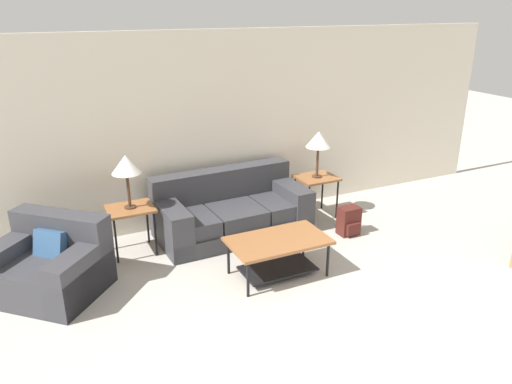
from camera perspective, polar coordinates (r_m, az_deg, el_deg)
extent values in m
cube|color=silver|center=(6.91, -3.44, 7.33)|extent=(8.97, 0.06, 2.60)
cube|color=#38383D|center=(6.69, -2.63, -3.93)|extent=(2.01, 1.02, 0.22)
cube|color=#38383D|center=(6.36, -7.98, -3.40)|extent=(0.67, 0.88, 0.20)
cube|color=#38383D|center=(6.58, -2.58, -2.34)|extent=(0.67, 0.88, 0.20)
cube|color=#38383D|center=(6.87, 2.41, -1.34)|extent=(0.67, 0.88, 0.20)
cube|color=#38383D|center=(6.79, -3.94, 1.07)|extent=(1.99, 0.33, 0.40)
cube|color=#38383D|center=(6.34, -9.65, -3.89)|extent=(0.31, 0.96, 0.58)
cube|color=#38383D|center=(6.98, 3.68, -1.24)|extent=(0.31, 0.96, 0.58)
cube|color=#38383D|center=(5.79, -22.77, -8.85)|extent=(1.42, 1.41, 0.40)
cube|color=#38383D|center=(5.83, -21.39, -4.02)|extent=(1.00, 0.94, 0.40)
cube|color=#38383D|center=(6.02, -26.05, -7.37)|extent=(0.80, 0.84, 0.56)
cube|color=#38383D|center=(5.51, -19.40, -8.99)|extent=(0.80, 0.84, 0.56)
cube|color=#33567F|center=(5.73, -22.49, -5.73)|extent=(0.38, 0.37, 0.36)
cube|color=#935B33|center=(5.58, 2.55, -5.58)|extent=(1.11, 0.65, 0.04)
cylinder|color=black|center=(5.28, -0.92, -9.95)|extent=(0.03, 0.03, 0.41)
cylinder|color=black|center=(5.71, 8.21, -7.67)|extent=(0.03, 0.03, 0.41)
cylinder|color=black|center=(5.71, -3.17, -7.46)|extent=(0.03, 0.03, 0.41)
cylinder|color=black|center=(6.10, 5.46, -5.55)|extent=(0.03, 0.03, 0.41)
cube|color=black|center=(5.74, 2.50, -8.71)|extent=(0.83, 0.46, 0.02)
cube|color=#935B33|center=(6.20, -14.17, -1.87)|extent=(0.55, 0.47, 0.03)
cylinder|color=black|center=(6.11, -15.70, -5.45)|extent=(0.03, 0.03, 0.57)
cylinder|color=black|center=(6.19, -11.42, -4.71)|extent=(0.03, 0.03, 0.57)
cylinder|color=black|center=(6.46, -16.34, -4.04)|extent=(0.03, 0.03, 0.57)
cylinder|color=black|center=(6.53, -12.29, -3.36)|extent=(0.03, 0.03, 0.57)
cube|color=#935B33|center=(7.12, 6.96, 1.62)|extent=(0.55, 0.47, 0.03)
cylinder|color=black|center=(6.96, 6.06, -1.46)|extent=(0.03, 0.03, 0.57)
cylinder|color=black|center=(7.20, 9.26, -0.83)|extent=(0.03, 0.03, 0.57)
cylinder|color=black|center=(7.27, 4.47, -0.41)|extent=(0.03, 0.03, 0.57)
cylinder|color=black|center=(7.50, 7.59, 0.15)|extent=(0.03, 0.03, 0.57)
cylinder|color=#472D1E|center=(6.19, -14.19, -1.66)|extent=(0.14, 0.14, 0.02)
cylinder|color=#472D1E|center=(6.11, -14.37, 0.23)|extent=(0.04, 0.04, 0.42)
cone|color=white|center=(6.01, -14.64, 3.09)|extent=(0.35, 0.35, 0.22)
cylinder|color=#472D1E|center=(7.12, 6.96, 1.80)|extent=(0.14, 0.14, 0.02)
cylinder|color=#472D1E|center=(7.05, 7.04, 3.48)|extent=(0.04, 0.04, 0.42)
cone|color=white|center=(6.96, 7.16, 6.00)|extent=(0.35, 0.35, 0.22)
cube|color=#4C1E19|center=(6.76, 10.55, -3.24)|extent=(0.27, 0.20, 0.39)
cube|color=#4C1E19|center=(6.70, 11.09, -4.21)|extent=(0.20, 0.05, 0.15)
cylinder|color=#4C1E19|center=(6.80, 9.47, -2.84)|extent=(0.02, 0.02, 0.29)
cylinder|color=#4C1E19|center=(6.88, 10.50, -2.62)|extent=(0.02, 0.02, 0.29)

